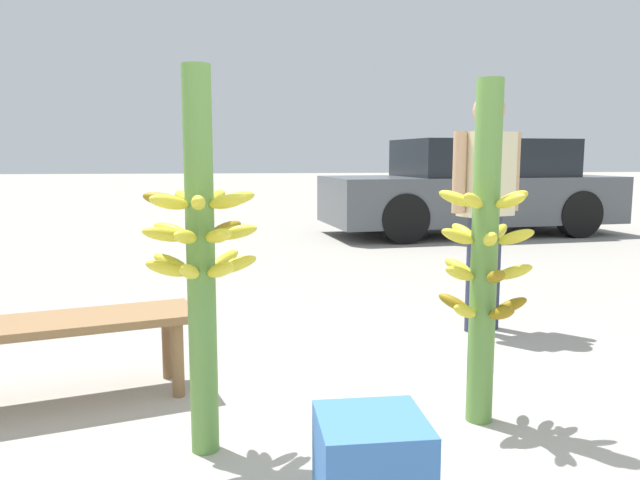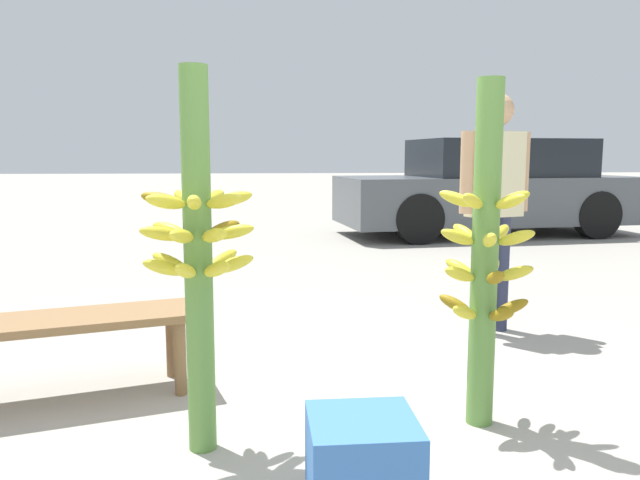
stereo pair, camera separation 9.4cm
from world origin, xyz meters
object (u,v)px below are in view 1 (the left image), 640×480
parked_car (473,189)px  produce_crate (371,469)px  banana_stalk_center (484,255)px  vendor_person (486,189)px  banana_stalk_left (201,254)px  market_bench (68,332)px

parked_car → produce_crate: (-3.06, -7.14, -0.51)m
banana_stalk_center → vendor_person: 1.53m
produce_crate → parked_car: bearing=66.8°
banana_stalk_left → produce_crate: banana_stalk_left is taller
banana_stalk_center → parked_car: bearing=69.4°
market_bench → vendor_person: bearing=5.1°
market_bench → produce_crate: market_bench is taller
produce_crate → banana_stalk_center: bearing=47.3°
banana_stalk_center → vendor_person: size_ratio=0.95×
banana_stalk_left → vendor_person: size_ratio=0.96×
banana_stalk_left → vendor_person: (1.77, 1.54, 0.15)m
banana_stalk_left → vendor_person: vendor_person is taller
parked_car → produce_crate: bearing=150.4°
market_bench → produce_crate: size_ratio=3.62×
banana_stalk_center → produce_crate: bearing=-132.7°
banana_stalk_center → market_bench: (-1.87, 0.46, -0.40)m
vendor_person → parked_car: bearing=-128.7°
banana_stalk_left → banana_stalk_center: bearing=6.3°
banana_stalk_left → parked_car: banana_stalk_left is taller
market_bench → produce_crate: bearing=-59.3°
vendor_person → parked_car: (1.85, 5.05, -0.27)m
banana_stalk_left → produce_crate: 1.01m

